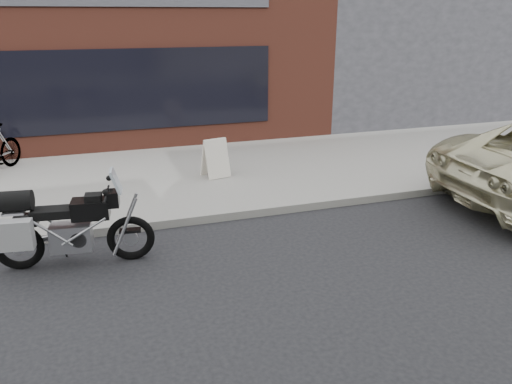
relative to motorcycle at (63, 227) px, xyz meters
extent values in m
plane|color=black|center=(2.15, -3.12, -0.62)|extent=(120.00, 120.00, 0.00)
cube|color=gray|center=(2.15, 3.88, -0.54)|extent=(44.00, 6.00, 0.15)
cube|color=#57271C|center=(0.15, 10.88, 1.63)|extent=(14.00, 10.00, 4.50)
cube|color=black|center=(0.15, 5.85, 1.08)|extent=(10.00, 0.08, 2.00)
cube|color=#28282D|center=(12.15, 10.88, 2.38)|extent=(10.00, 10.00, 6.00)
torus|color=black|center=(-0.62, 0.10, -0.27)|extent=(0.71, 0.20, 0.70)
torus|color=black|center=(0.93, -0.09, -0.27)|extent=(0.71, 0.20, 0.70)
cube|color=#B7B7BC|center=(0.10, 0.01, -0.18)|extent=(0.61, 0.38, 0.40)
cube|color=black|center=(0.41, -0.03, 0.24)|extent=(0.56, 0.39, 0.27)
cube|color=black|center=(-0.11, 0.04, 0.22)|extent=(0.60, 0.36, 0.12)
cube|color=black|center=(-0.47, 0.08, 0.13)|extent=(0.34, 0.27, 0.15)
cube|color=black|center=(0.72, -0.06, 0.37)|extent=(0.22, 0.27, 0.23)
cube|color=silver|center=(0.79, -0.07, 0.63)|extent=(0.19, 0.33, 0.35)
cylinder|color=black|center=(0.65, -0.06, 0.45)|extent=(0.12, 0.73, 0.03)
cube|color=#B7B7BC|center=(-0.59, 0.10, 0.28)|extent=(0.33, 0.35, 0.03)
cube|color=gray|center=(-0.58, -0.18, 0.03)|extent=(0.46, 0.24, 0.42)
cylinder|color=black|center=(-0.59, 0.10, 0.42)|extent=(0.53, 0.35, 0.29)
cylinder|color=#B7B7BC|center=(-0.29, 0.23, -0.25)|extent=(0.58, 0.15, 0.20)
cube|color=white|center=(3.01, 2.96, -0.05)|extent=(0.56, 0.36, 0.83)
cube|color=white|center=(2.96, 3.17, -0.05)|extent=(0.56, 0.36, 0.83)
camera|label=1|loc=(0.60, -7.08, 2.86)|focal=35.00mm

